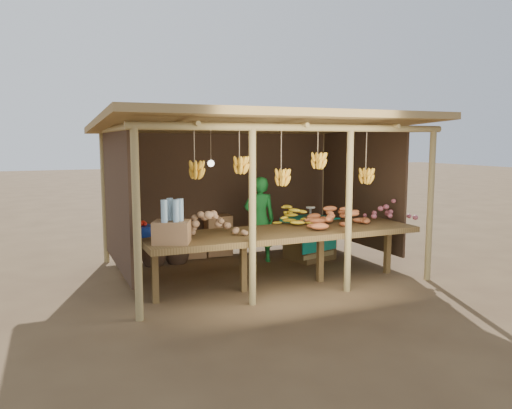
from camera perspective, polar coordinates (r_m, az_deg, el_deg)
name	(u,v)px	position (r m, az deg, el deg)	size (l,w,h in m)	color
ground	(256,270)	(7.95, 0.00, -7.52)	(60.00, 60.00, 0.00)	brown
stall_structure	(255,149)	(7.64, -0.11, 6.40)	(4.70, 3.50, 2.43)	#9A824F
counter	(283,235)	(6.95, 3.13, -3.47)	(3.90, 1.05, 0.80)	brown
potato_heap	(208,223)	(6.46, -5.55, -2.13)	(0.95, 0.57, 0.36)	#98704E
sweet_potato_heap	(336,214)	(7.35, 9.18, -1.05)	(1.07, 0.64, 0.36)	#BF5F31
onion_heap	(390,209)	(8.02, 15.03, -0.53)	(0.80, 0.48, 0.36)	#A34F5C
banana_pile	(294,213)	(7.37, 4.31, -1.01)	(0.54, 0.33, 0.34)	yellow
tomato_basin	(140,230)	(6.72, -13.17, -2.81)	(0.37, 0.37, 0.19)	navy
bottle_box	(172,226)	(6.13, -9.62, -2.46)	(0.53, 0.49, 0.54)	#926741
vendor	(259,220)	(8.36, 0.39, -1.73)	(0.53, 0.35, 1.44)	#1A782B
tarp_crate	(310,237)	(8.65, 6.16, -3.72)	(0.94, 0.86, 0.94)	brown
carton_stack	(210,239)	(8.85, -5.31, -3.95)	(0.95, 0.39, 0.71)	#926741
burlap_sacks	(165,249)	(8.42, -10.31, -5.07)	(0.80, 0.42, 0.57)	#402C1E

